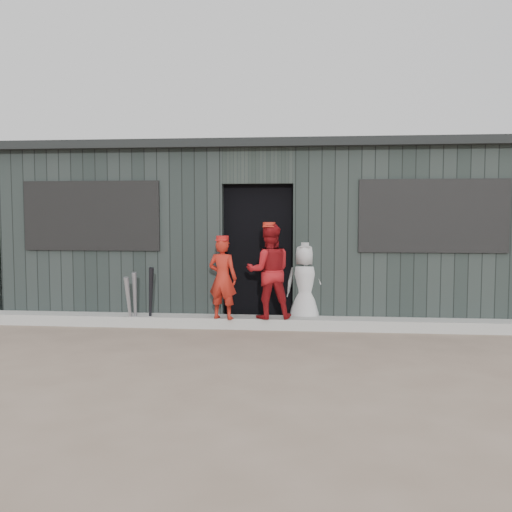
# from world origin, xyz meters

# --- Properties ---
(ground) EXTENTS (80.00, 80.00, 0.00)m
(ground) POSITION_xyz_m (0.00, 0.00, 0.00)
(ground) COLOR #705C4D
(ground) RESTS_ON ground
(curb) EXTENTS (8.00, 0.36, 0.15)m
(curb) POSITION_xyz_m (0.00, 1.82, 0.07)
(curb) COLOR #9B9B96
(curb) RESTS_ON ground
(bat_left) EXTENTS (0.09, 0.23, 0.72)m
(bat_left) POSITION_xyz_m (-1.75, 1.62, 0.36)
(bat_left) COLOR gray
(bat_left) RESTS_ON ground
(bat_mid) EXTENTS (0.10, 0.19, 0.78)m
(bat_mid) POSITION_xyz_m (-1.68, 1.67, 0.39)
(bat_mid) COLOR gray
(bat_mid) RESTS_ON ground
(bat_right) EXTENTS (0.17, 0.24, 0.85)m
(bat_right) POSITION_xyz_m (-1.46, 1.69, 0.42)
(bat_right) COLOR black
(bat_right) RESTS_ON ground
(player_red_left) EXTENTS (0.46, 0.36, 1.11)m
(player_red_left) POSITION_xyz_m (-0.44, 1.64, 0.70)
(player_red_left) COLOR #A52014
(player_red_left) RESTS_ON curb
(player_red_right) EXTENTS (0.70, 0.59, 1.29)m
(player_red_right) POSITION_xyz_m (0.18, 1.75, 0.79)
(player_red_right) COLOR maroon
(player_red_right) RESTS_ON curb
(player_grey_back) EXTENTS (0.62, 0.46, 1.15)m
(player_grey_back) POSITION_xyz_m (0.67, 2.07, 0.58)
(player_grey_back) COLOR #B3B3B3
(player_grey_back) RESTS_ON ground
(dugout) EXTENTS (8.30, 3.30, 2.62)m
(dugout) POSITION_xyz_m (-0.00, 3.50, 1.29)
(dugout) COLOR black
(dugout) RESTS_ON ground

